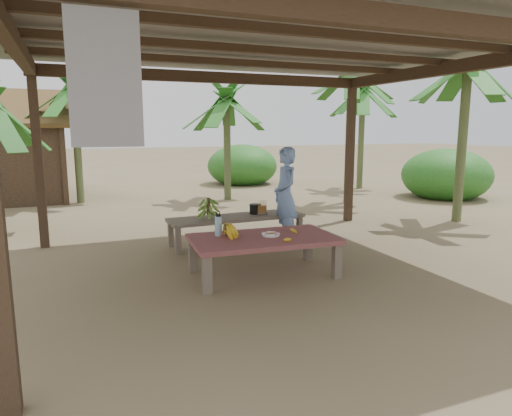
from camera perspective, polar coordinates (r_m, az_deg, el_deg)
name	(u,v)px	position (r m, az deg, el deg)	size (l,w,h in m)	color
ground	(266,268)	(6.18, 1.22, -7.45)	(80.00, 80.00, 0.00)	brown
pavilion	(266,52)	(5.95, 1.25, 18.96)	(6.60, 5.60, 2.95)	black
work_table	(263,242)	(5.75, 0.90, -4.25)	(1.85, 1.10, 0.50)	brown
bench	(237,219)	(7.36, -2.42, -1.44)	(2.22, 0.67, 0.45)	brown
ripe_banana_bunch	(225,230)	(5.70, -3.85, -2.77)	(0.31, 0.27, 0.19)	yellow
plate	(271,235)	(5.78, 1.87, -3.33)	(0.23, 0.23, 0.04)	white
loose_banana_front	(288,240)	(5.51, 3.97, -3.97)	(0.04, 0.15, 0.04)	yellow
loose_banana_side	(294,231)	(6.00, 4.73, -2.84)	(0.04, 0.15, 0.04)	yellow
water_flask	(218,225)	(5.79, -4.73, -2.15)	(0.09, 0.09, 0.32)	#4499D6
green_banana_stalk	(208,208)	(7.17, -5.96, 0.05)	(0.30, 0.30, 0.34)	#598C2D
cooking_pot	(255,209)	(7.53, -0.12, -0.15)	(0.18, 0.18, 0.16)	black
skewer_rack	(262,207)	(7.45, 0.78, 0.08)	(0.18, 0.08, 0.24)	#A57F47
woman	(285,196)	(7.34, 3.67, 1.56)	(0.57, 0.37, 1.56)	#789BE3
banana_plant_ne	(351,82)	(11.63, 11.80, 15.15)	(1.80, 1.80, 3.44)	#596638
banana_plant_n	(227,108)	(11.90, -3.68, 12.33)	(1.80, 1.80, 2.83)	#596638
banana_plant_nw	(74,96)	(12.15, -21.81, 12.82)	(1.80, 1.80, 3.09)	#596638
banana_plant_e	(467,77)	(9.92, 24.89, 14.64)	(1.80, 1.80, 3.31)	#596638
banana_plant_far	(363,99)	(14.49, 13.19, 13.17)	(1.80, 1.80, 3.22)	#596638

